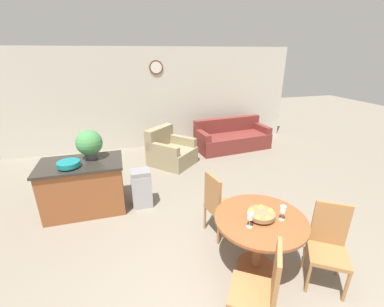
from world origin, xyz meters
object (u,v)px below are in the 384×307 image
Objects in this scene: kitchen_island at (84,186)px; teal_bowl at (69,164)px; dining_table at (259,230)px; fruit_bowl at (261,214)px; potted_plant at (89,143)px; wine_glass_right at (283,210)px; armchair at (170,152)px; dining_chair_near_right at (329,243)px; couch at (232,138)px; dining_chair_near_left at (262,287)px; dining_chair_far_side at (219,204)px; wine_glass_left at (250,217)px; trash_bin at (141,188)px.

kitchen_island is 0.54m from teal_bowl.
fruit_bowl is (0.00, -0.00, 0.23)m from dining_table.
wine_glass_right is at bearing -45.15° from potted_plant.
kitchen_island is at bearing 177.65° from armchair.
dining_chair_near_right is 2.87× the size of teal_bowl.
wine_glass_right reaches higher than couch.
dining_chair_far_side is at bearing 28.59° from dining_chair_near_left.
fruit_bowl reaches higher than couch.
wine_glass_left reaches higher than armchair.
wine_glass_left reaches higher than kitchen_island.
wine_glass_left is at bearing -177.95° from wine_glass_right.
armchair is (1.94, 1.69, -0.65)m from teal_bowl.
dining_chair_near_left reaches higher than couch.
armchair is at bearing 34.18° from dining_chair_near_left.
teal_bowl is 4.50m from couch.
potted_plant is at bearing 159.44° from trash_bin.
dining_chair_near_right is at bearing -15.90° from wine_glass_left.
dining_chair_near_right is 3.73m from potted_plant.
potted_plant is at bearing 64.11° from dining_chair_near_left.
potted_plant is 4.13m from couch.
wine_glass_right is 3.16m from potted_plant.
kitchen_island reaches higher than trash_bin.
couch is at bearing 12.66° from dining_chair_near_left.
kitchen_island reaches higher than fruit_bowl.
fruit_bowl is at bearing 6.10° from dining_chair_far_side.
armchair is (-1.07, 3.89, -0.23)m from dining_chair_near_right.
armchair is (-0.01, 4.21, -0.23)m from dining_chair_near_left.
potted_plant reaches higher than armchair.
couch is (1.88, 4.81, -0.24)m from dining_chair_near_left.
wine_glass_right reaches higher than armchair.
dining_chair_far_side is at bearing 107.10° from dining_table.
potted_plant is (-1.78, 1.39, 0.63)m from dining_chair_far_side.
wine_glass_left is at bearing -9.63° from dining_chair_far_side.
dining_chair_near_right is 0.65m from wine_glass_right.
fruit_bowl is 0.15× the size of couch.
dining_table is 3.39× the size of fruit_bowl.
potted_plant reaches higher than wine_glass_left.
kitchen_island is 3.85× the size of teal_bowl.
potted_plant reaches higher than couch.
teal_bowl is (-0.14, -0.16, 0.50)m from kitchen_island.
dining_chair_near_left reaches higher than kitchen_island.
wine_glass_left is at bearing -46.96° from kitchen_island.
trash_bin is at bearing 0.55° from teal_bowl.
dining_table is at bearing 6.09° from dining_chair_near_right.
teal_bowl is (-3.00, 2.20, 0.42)m from dining_chair_near_right.
wine_glass_right is at bearing 2.05° from wine_glass_left.
dining_chair_near_left reaches higher than wine_glass_right.
wine_glass_left is (0.02, -0.85, 0.36)m from dining_chair_far_side.
wine_glass_left is 2.28m from trash_bin.
teal_bowl reaches higher than trash_bin.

